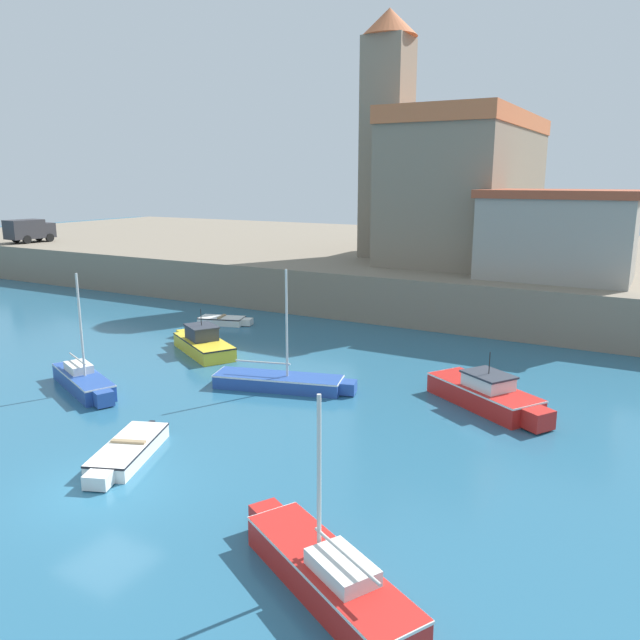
% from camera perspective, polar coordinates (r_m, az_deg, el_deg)
% --- Properties ---
extents(ground_plane, '(200.00, 200.00, 0.00)m').
position_cam_1_polar(ground_plane, '(20.52, -19.22, -14.43)').
color(ground_plane, '#28607F').
extents(quay_seawall, '(120.00, 40.00, 3.06)m').
position_cam_1_polar(quay_seawall, '(57.83, 14.97, 4.84)').
color(quay_seawall, gray).
rests_on(quay_seawall, ground).
extents(motorboat_red_0, '(5.72, 4.31, 2.35)m').
position_cam_1_polar(motorboat_red_0, '(26.49, 14.99, -6.57)').
color(motorboat_red_0, red).
rests_on(motorboat_red_0, ground).
extents(sailboat_red_1, '(5.80, 3.82, 4.62)m').
position_cam_1_polar(sailboat_red_1, '(15.19, 0.59, -22.04)').
color(sailboat_red_1, red).
rests_on(sailboat_red_1, ground).
extents(sailboat_blue_2, '(6.44, 3.01, 5.38)m').
position_cam_1_polar(sailboat_blue_2, '(27.86, -3.55, -5.59)').
color(sailboat_blue_2, '#284C9E').
rests_on(sailboat_blue_2, ground).
extents(sailboat_blue_4, '(5.44, 3.16, 5.25)m').
position_cam_1_polar(sailboat_blue_4, '(29.55, -20.81, -5.15)').
color(sailboat_blue_4, '#284C9E').
rests_on(sailboat_blue_4, ground).
extents(motorboat_yellow_5, '(5.54, 4.02, 2.39)m').
position_cam_1_polar(motorboat_yellow_5, '(34.02, -10.70, -2.07)').
color(motorboat_yellow_5, yellow).
rests_on(motorboat_yellow_5, ground).
extents(dinghy_white_6, '(3.57, 2.12, 0.55)m').
position_cam_1_polar(dinghy_white_6, '(40.38, -8.79, -0.03)').
color(dinghy_white_6, white).
rests_on(dinghy_white_6, ground).
extents(dinghy_white_7, '(2.68, 4.43, 0.60)m').
position_cam_1_polar(dinghy_white_7, '(22.18, -17.22, -11.35)').
color(dinghy_white_7, white).
rests_on(dinghy_white_7, ground).
extents(church, '(12.02, 18.33, 18.32)m').
position_cam_1_polar(church, '(50.44, 12.57, 12.36)').
color(church, gray).
rests_on(church, quay_seawall).
extents(harbor_shed_near_wharf, '(9.21, 5.76, 5.41)m').
position_cam_1_polar(harbor_shed_near_wharf, '(41.07, 20.82, 7.32)').
color(harbor_shed_near_wharf, gray).
rests_on(harbor_shed_near_wharf, quay_seawall).
extents(truck_on_quay, '(2.52, 4.48, 2.20)m').
position_cam_1_polar(truck_on_quay, '(66.96, -25.03, 7.49)').
color(truck_on_quay, '#333338').
rests_on(truck_on_quay, quay_seawall).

